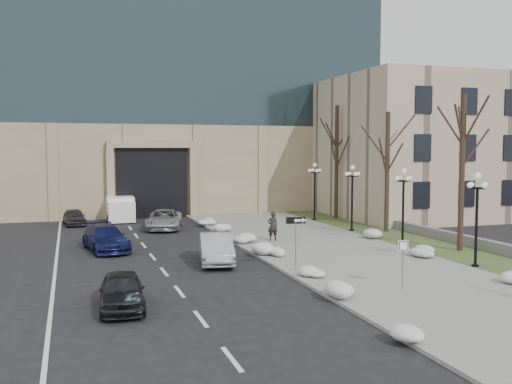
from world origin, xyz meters
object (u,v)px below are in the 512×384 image
(pedestrian, at_px, (273,226))
(car_b, at_px, (216,249))
(keep_sign, at_px, (403,254))
(car_a, at_px, (122,291))
(lamppost_a, at_px, (477,207))
(lamppost_d, at_px, (315,184))
(car_d, at_px, (164,219))
(car_c, at_px, (106,238))
(box_truck, at_px, (120,208))
(car_e, at_px, (74,217))
(lamppost_b, at_px, (403,196))
(one_way_sign, at_px, (299,227))
(lamppost_c, at_px, (352,189))

(pedestrian, bearing_deg, car_b, 47.54)
(keep_sign, bearing_deg, car_a, 179.11)
(lamppost_a, height_order, lamppost_d, same)
(car_b, height_order, car_d, car_b)
(car_c, relative_size, box_truck, 0.79)
(lamppost_d, bearing_deg, keep_sign, -104.93)
(car_b, distance_m, car_e, 19.05)
(car_e, xyz_separation_m, lamppost_b, (18.73, -16.53, 2.43))
(car_c, height_order, one_way_sign, one_way_sign)
(car_c, relative_size, car_d, 0.95)
(car_c, xyz_separation_m, car_d, (4.63, 7.80, 0.00))
(lamppost_a, relative_size, lamppost_d, 1.00)
(car_d, xyz_separation_m, one_way_sign, (3.83, -16.65, 1.48))
(box_truck, relative_size, one_way_sign, 2.35)
(car_b, height_order, lamppost_b, lamppost_b)
(pedestrian, height_order, lamppost_d, lamppost_d)
(car_d, bearing_deg, one_way_sign, -63.83)
(one_way_sign, bearing_deg, car_c, 141.58)
(car_e, bearing_deg, lamppost_c, -33.91)
(keep_sign, xyz_separation_m, lamppost_d, (5.94, 22.30, 1.50))
(pedestrian, bearing_deg, car_c, -0.37)
(keep_sign, height_order, lamppost_a, lamppost_a)
(car_b, height_order, lamppost_c, lamppost_c)
(pedestrian, distance_m, lamppost_a, 12.75)
(car_e, distance_m, pedestrian, 17.23)
(car_b, bearing_deg, one_way_sign, -35.16)
(box_truck, bearing_deg, lamppost_d, -19.98)
(car_e, relative_size, lamppost_a, 0.79)
(car_b, xyz_separation_m, car_e, (-6.83, 17.78, -0.13))
(box_truck, distance_m, one_way_sign, 24.40)
(lamppost_a, bearing_deg, keep_sign, -154.80)
(pedestrian, xyz_separation_m, lamppost_c, (6.88, 2.46, 2.03))
(lamppost_c, bearing_deg, car_b, -146.94)
(car_e, xyz_separation_m, pedestrian, (11.85, -12.49, 0.40))
(car_c, relative_size, car_e, 1.32)
(car_e, bearing_deg, lamppost_b, -47.17)
(car_d, distance_m, box_truck, 7.34)
(keep_sign, relative_size, lamppost_d, 0.45)
(lamppost_c, bearing_deg, pedestrian, -160.32)
(pedestrian, relative_size, box_truck, 0.29)
(car_c, relative_size, pedestrian, 2.71)
(car_a, relative_size, box_truck, 0.64)
(car_a, bearing_deg, lamppost_b, 29.62)
(keep_sign, height_order, lamppost_c, lamppost_c)
(one_way_sign, distance_m, lamppost_a, 8.90)
(car_a, relative_size, car_c, 0.80)
(lamppost_d, bearing_deg, lamppost_b, -90.00)
(car_b, distance_m, pedestrian, 7.29)
(car_d, relative_size, lamppost_d, 1.10)
(keep_sign, bearing_deg, one_way_sign, 123.54)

